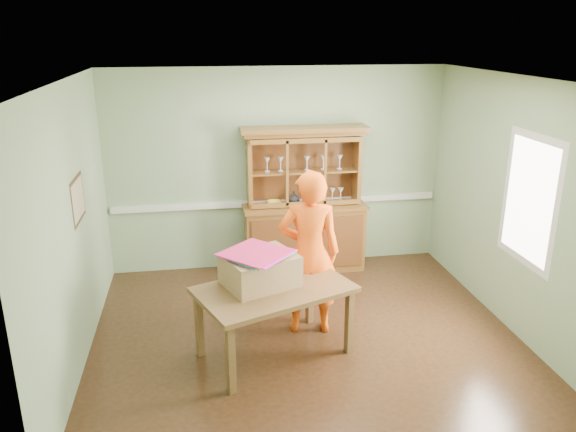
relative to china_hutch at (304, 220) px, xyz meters
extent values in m
plane|color=#452816|center=(-0.32, -1.78, -0.69)|extent=(4.50, 4.50, 0.00)
plane|color=white|center=(-0.32, -1.78, 2.01)|extent=(4.50, 4.50, 0.00)
plane|color=gray|center=(-0.32, 0.22, 0.66)|extent=(4.50, 0.00, 4.50)
plane|color=gray|center=(-2.57, -1.78, 0.66)|extent=(0.00, 4.00, 4.00)
plane|color=gray|center=(1.93, -1.78, 0.66)|extent=(0.00, 4.00, 4.00)
plane|color=gray|center=(-0.32, -3.78, 0.66)|extent=(4.50, 0.00, 4.50)
cube|color=silver|center=(-0.32, 0.20, 0.21)|extent=(4.41, 0.05, 0.08)
cube|color=#372716|center=(-2.55, -1.48, 0.86)|extent=(0.03, 0.60, 0.46)
cube|color=#BCB38A|center=(-2.55, -1.48, 0.86)|extent=(0.01, 0.52, 0.38)
cube|color=silver|center=(1.91, -2.08, 0.81)|extent=(0.03, 0.96, 1.36)
cube|color=white|center=(1.90, -2.08, 0.81)|extent=(0.01, 0.80, 1.20)
cube|color=brown|center=(0.00, -0.02, -0.25)|extent=(1.59, 0.48, 0.88)
cube|color=brown|center=(0.00, -0.03, 0.21)|extent=(1.64, 0.54, 0.04)
cube|color=brown|center=(0.00, 0.20, 0.69)|extent=(1.50, 0.04, 0.93)
cube|color=brown|center=(-0.72, 0.05, 0.69)|extent=(0.05, 0.34, 0.93)
cube|color=brown|center=(0.72, 0.05, 0.69)|extent=(0.05, 0.34, 0.93)
cube|color=brown|center=(0.00, 0.05, 1.18)|extent=(1.59, 0.39, 0.05)
cube|color=brown|center=(0.00, 0.03, 1.23)|extent=(1.66, 0.42, 0.05)
cube|color=brown|center=(0.00, 0.05, 0.67)|extent=(1.39, 0.29, 0.02)
imported|color=#B2B2B7|center=(-0.13, 0.05, 0.31)|extent=(0.16, 0.16, 0.17)
imported|color=yellow|center=(-0.40, 0.05, 0.25)|extent=(0.19, 0.19, 0.05)
cylinder|color=black|center=(0.09, -0.18, 0.37)|extent=(0.06, 0.06, 0.28)
cube|color=brown|center=(-0.70, -2.09, 0.02)|extent=(1.70, 1.37, 0.05)
cube|color=brown|center=(-1.17, -2.67, -0.34)|extent=(0.09, 0.09, 0.69)
cube|color=brown|center=(-1.44, -1.99, -0.34)|extent=(0.09, 0.09, 0.69)
cube|color=brown|center=(0.05, -2.18, -0.34)|extent=(0.09, 0.09, 0.69)
cube|color=brown|center=(-0.22, -1.50, -0.34)|extent=(0.09, 0.09, 0.69)
cube|color=#A27E53|center=(-0.83, -1.99, 0.20)|extent=(0.82, 0.75, 0.31)
cube|color=green|center=(-0.87, -1.99, 0.37)|extent=(0.79, 0.79, 0.01)
cube|color=#2EB0DC|center=(-0.87, -1.99, 0.37)|extent=(0.79, 0.79, 0.01)
cube|color=#DC6887|center=(-0.87, -1.99, 0.38)|extent=(0.79, 0.79, 0.01)
cube|color=#DD21D6|center=(-0.87, -1.99, 0.39)|extent=(0.79, 0.79, 0.01)
cube|color=#D62058|center=(-0.87, -1.99, 0.40)|extent=(0.79, 0.79, 0.01)
imported|color=#FC5A0F|center=(-0.26, -1.66, 0.21)|extent=(0.71, 0.52, 1.80)
camera|label=1|loc=(-1.37, -7.03, 2.45)|focal=35.00mm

